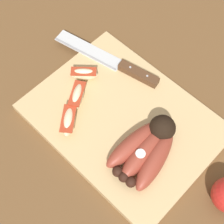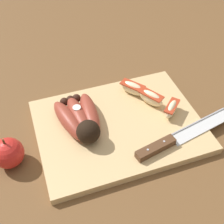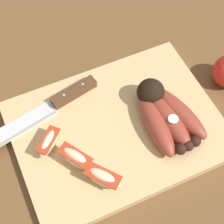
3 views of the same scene
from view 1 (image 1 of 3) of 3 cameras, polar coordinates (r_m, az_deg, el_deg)
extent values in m
plane|color=brown|center=(0.76, 1.39, -1.27)|extent=(6.00, 6.00, 0.00)
cube|color=tan|center=(0.75, 1.98, -1.23)|extent=(0.40, 0.30, 0.02)
sphere|color=black|center=(0.70, 8.50, -2.69)|extent=(0.06, 0.06, 0.06)
ellipsoid|color=brown|center=(0.69, 3.66, -5.44)|extent=(0.05, 0.15, 0.04)
sphere|color=black|center=(0.67, 0.95, -10.02)|extent=(0.02, 0.02, 0.02)
ellipsoid|color=brown|center=(0.69, 5.44, -6.72)|extent=(0.05, 0.15, 0.04)
sphere|color=black|center=(0.67, 1.99, -10.89)|extent=(0.02, 0.02, 0.02)
ellipsoid|color=brown|center=(0.68, 7.25, -8.00)|extent=(0.07, 0.15, 0.04)
sphere|color=black|center=(0.66, 3.21, -11.71)|extent=(0.02, 0.02, 0.02)
cylinder|color=white|center=(0.66, 4.84, -7.00)|extent=(0.02, 0.02, 0.00)
cube|color=silver|center=(0.84, -3.97, 10.38)|extent=(0.18, 0.07, 0.00)
cube|color=#99999E|center=(0.83, -4.59, 9.79)|extent=(0.17, 0.04, 0.00)
cube|color=#51331E|center=(0.79, 4.49, 6.44)|extent=(0.10, 0.04, 0.02)
cylinder|color=#B2B2B7|center=(0.77, 5.98, 6.09)|extent=(0.00, 0.01, 0.00)
cylinder|color=#B2B2B7|center=(0.79, 3.11, 7.57)|extent=(0.01, 0.01, 0.00)
ellipsoid|color=beige|center=(0.78, -4.76, 6.37)|extent=(0.06, 0.06, 0.03)
cube|color=#B2381E|center=(0.77, -4.82, 6.84)|extent=(0.06, 0.06, 0.00)
ellipsoid|color=beige|center=(0.72, -7.30, -1.49)|extent=(0.06, 0.07, 0.03)
cube|color=#B2381E|center=(0.71, -7.40, -1.08)|extent=(0.06, 0.07, 0.00)
ellipsoid|color=beige|center=(0.74, -5.84, 2.65)|extent=(0.06, 0.07, 0.04)
cube|color=#B2381E|center=(0.73, -5.93, 3.15)|extent=(0.06, 0.07, 0.00)
camera|label=2|loc=(0.73, 53.77, 36.17)|focal=48.37mm
camera|label=3|loc=(0.38, -68.87, 28.32)|focal=59.78mm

